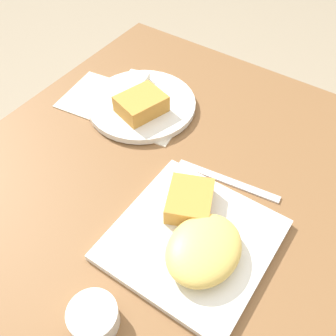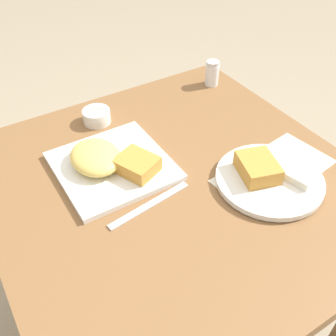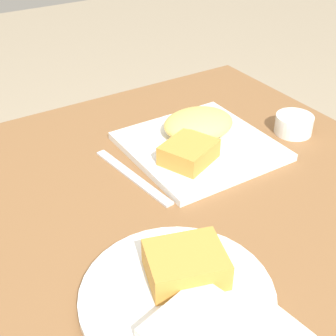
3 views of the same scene
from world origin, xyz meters
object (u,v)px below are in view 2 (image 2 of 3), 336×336
(sauce_ramekin, at_px, (97,116))
(plate_square_near, at_px, (110,162))
(butter_knife, at_px, (150,205))
(plate_oval_far, at_px, (268,176))
(salt_shaker, at_px, (212,75))

(sauce_ramekin, bearing_deg, plate_square_near, -15.54)
(sauce_ramekin, height_order, butter_knife, sauce_ramekin)
(plate_oval_far, relative_size, salt_shaker, 3.17)
(plate_oval_far, distance_m, sauce_ramekin, 0.50)
(salt_shaker, bearing_deg, butter_knife, -50.50)
(plate_square_near, distance_m, plate_oval_far, 0.38)
(plate_oval_far, relative_size, butter_knife, 1.18)
(plate_square_near, bearing_deg, butter_knife, 7.78)
(plate_square_near, bearing_deg, salt_shaker, 113.91)
(plate_oval_far, height_order, butter_knife, plate_oval_far)
(plate_square_near, bearing_deg, plate_oval_far, 51.40)
(sauce_ramekin, bearing_deg, plate_oval_far, 28.72)
(salt_shaker, bearing_deg, plate_oval_far, -20.20)
(sauce_ramekin, bearing_deg, salt_shaker, 90.19)
(sauce_ramekin, height_order, salt_shaker, salt_shaker)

